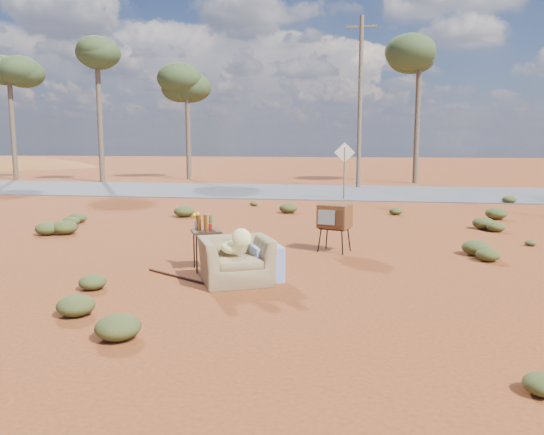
# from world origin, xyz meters

# --- Properties ---
(ground) EXTENTS (140.00, 140.00, 0.00)m
(ground) POSITION_xyz_m (0.00, 0.00, 0.00)
(ground) COLOR brown
(ground) RESTS_ON ground
(highway) EXTENTS (140.00, 7.00, 0.04)m
(highway) POSITION_xyz_m (0.00, 15.00, 0.02)
(highway) COLOR #565659
(highway) RESTS_ON ground
(armchair) EXTENTS (1.42, 1.28, 0.95)m
(armchair) POSITION_xyz_m (0.31, -0.39, 0.45)
(armchair) COLOR olive
(armchair) RESTS_ON ground
(tv_unit) EXTENTS (0.71, 0.64, 0.96)m
(tv_unit) POSITION_xyz_m (1.64, 2.18, 0.71)
(tv_unit) COLOR black
(tv_unit) RESTS_ON ground
(side_table) EXTENTS (0.64, 0.64, 0.98)m
(side_table) POSITION_xyz_m (-0.50, 0.28, 0.72)
(side_table) COLOR #331F12
(side_table) RESTS_ON ground
(rusty_bar) EXTENTS (1.38, 0.83, 0.04)m
(rusty_bar) POSITION_xyz_m (-0.73, -0.35, 0.02)
(rusty_bar) COLOR #452212
(rusty_bar) RESTS_ON ground
(road_sign) EXTENTS (0.78, 0.06, 2.19)m
(road_sign) POSITION_xyz_m (1.50, 12.00, 1.50)
(road_sign) COLOR brown
(road_sign) RESTS_ON ground
(eucalyptus_far_left) EXTENTS (3.20, 3.20, 7.10)m
(eucalyptus_far_left) POSITION_xyz_m (-18.00, 20.00, 5.94)
(eucalyptus_far_left) COLOR brown
(eucalyptus_far_left) RESTS_ON ground
(eucalyptus_left) EXTENTS (3.20, 3.20, 8.10)m
(eucalyptus_left) POSITION_xyz_m (-12.00, 19.00, 6.92)
(eucalyptus_left) COLOR brown
(eucalyptus_left) RESTS_ON ground
(eucalyptus_near_left) EXTENTS (3.20, 3.20, 6.60)m
(eucalyptus_near_left) POSITION_xyz_m (-8.00, 22.00, 5.45)
(eucalyptus_near_left) COLOR brown
(eucalyptus_near_left) RESTS_ON ground
(eucalyptus_center) EXTENTS (3.20, 3.20, 7.60)m
(eucalyptus_center) POSITION_xyz_m (5.00, 21.00, 6.43)
(eucalyptus_center) COLOR brown
(eucalyptus_center) RESTS_ON ground
(utility_pole_center) EXTENTS (1.40, 0.20, 8.00)m
(utility_pole_center) POSITION_xyz_m (2.00, 17.50, 4.15)
(utility_pole_center) COLOR brown
(utility_pole_center) RESTS_ON ground
(scrub_patch) EXTENTS (17.49, 8.07, 0.33)m
(scrub_patch) POSITION_xyz_m (-0.82, 4.41, 0.14)
(scrub_patch) COLOR #444920
(scrub_patch) RESTS_ON ground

